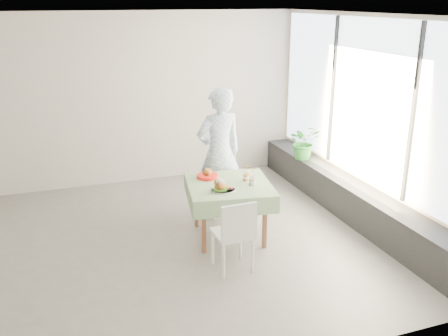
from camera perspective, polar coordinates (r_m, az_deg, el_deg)
name	(u,v)px	position (r m, az deg, el deg)	size (l,w,h in m)	color
floor	(159,246)	(6.46, -7.49, -8.78)	(6.00, 6.00, 0.00)	#63605E
ceiling	(148,15)	(5.73, -8.73, 16.87)	(6.00, 6.00, 0.00)	white
wall_back	(121,100)	(8.35, -11.65, 7.57)	(6.00, 0.02, 2.80)	beige
wall_front	(225,226)	(3.67, 0.10, -6.59)	(6.00, 0.02, 2.80)	beige
wall_right	(369,120)	(7.15, 16.27, 5.33)	(0.02, 5.00, 2.80)	beige
window_pane	(369,102)	(7.08, 16.26, 7.28)	(0.01, 4.80, 2.18)	#D1E0F9
window_ledge	(350,199)	(7.38, 14.19, -3.47)	(0.40, 4.80, 0.50)	black
cafe_table	(229,204)	(6.44, 0.57, -4.15)	(1.20, 1.20, 0.74)	brown
chair_far	(224,198)	(7.19, 0.03, -3.45)	(0.45, 0.45, 0.81)	white
chair_near	(233,248)	(5.78, 1.02, -9.09)	(0.42, 0.42, 0.87)	white
diner	(219,153)	(6.96, -0.56, 1.73)	(0.68, 0.44, 1.86)	#91BFE8
main_dish	(222,187)	(6.08, -0.27, -2.19)	(0.31, 0.31, 0.16)	white
juice_cup_orange	(246,177)	(6.43, 2.51, -0.98)	(0.09, 0.09, 0.24)	white
juice_cup_lemonade	(252,181)	(6.28, 3.25, -1.47)	(0.09, 0.09, 0.26)	white
second_dish	(207,175)	(6.53, -1.92, -0.81)	(0.28, 0.28, 0.13)	red
potted_plant	(304,142)	(8.15, 9.12, 2.98)	(0.51, 0.44, 0.56)	#297B2A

